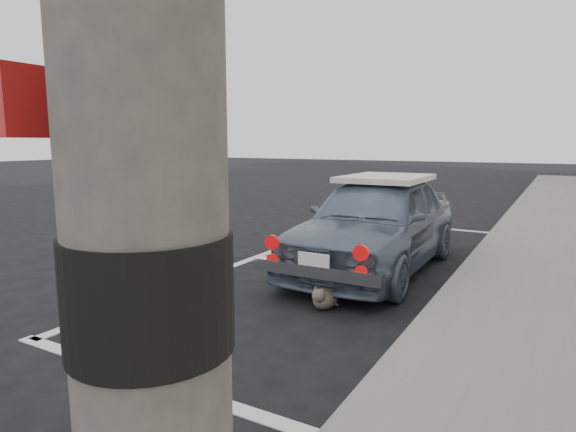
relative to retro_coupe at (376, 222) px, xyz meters
name	(u,v)px	position (x,y,z in m)	size (l,w,h in m)	color
ground	(157,341)	(-0.76, -3.09, -0.62)	(80.00, 80.00, 0.00)	black
pline_rear	(157,382)	(-0.26, -3.59, -0.61)	(3.00, 0.12, 0.01)	silver
pline_front	(422,227)	(-0.26, 3.41, -0.61)	(3.00, 0.12, 0.01)	silver
pline_side	(263,255)	(-1.66, -0.09, -0.61)	(0.12, 7.00, 0.01)	silver
retro_coupe	(376,222)	(0.00, 0.00, 0.00)	(1.46, 3.59, 1.22)	slate
cat	(324,297)	(0.09, -1.70, -0.50)	(0.22, 0.50, 0.26)	#6E6453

